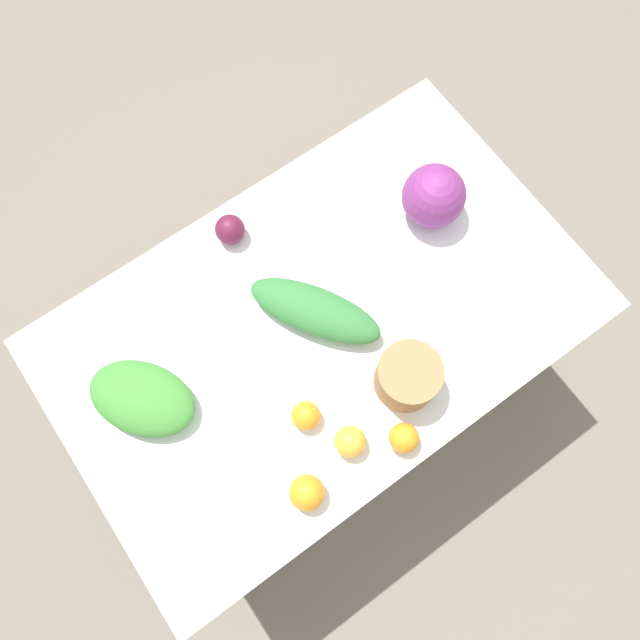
% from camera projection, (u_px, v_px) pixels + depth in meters
% --- Properties ---
extents(ground_plane, '(8.00, 8.00, 0.00)m').
position_uv_depth(ground_plane, '(320.00, 381.00, 2.21)').
color(ground_plane, '#70665B').
extents(dining_table, '(1.31, 0.81, 0.71)m').
position_uv_depth(dining_table, '(320.00, 333.00, 1.62)').
color(dining_table, silver).
rests_on(dining_table, ground_plane).
extents(cabbage_purple, '(0.16, 0.16, 0.16)m').
position_uv_depth(cabbage_purple, '(434.00, 196.00, 1.54)').
color(cabbage_purple, '#7A2D75').
rests_on(cabbage_purple, dining_table).
extents(paper_bag, '(0.15, 0.15, 0.12)m').
position_uv_depth(paper_bag, '(408.00, 377.00, 1.42)').
color(paper_bag, '#997047').
rests_on(paper_bag, dining_table).
extents(greens_bunch_scallion, '(0.28, 0.34, 0.08)m').
position_uv_depth(greens_bunch_scallion, '(314.00, 311.00, 1.49)').
color(greens_bunch_scallion, '#337538').
rests_on(greens_bunch_scallion, dining_table).
extents(greens_bunch_dandelion, '(0.28, 0.30, 0.08)m').
position_uv_depth(greens_bunch_dandelion, '(142.00, 398.00, 1.43)').
color(greens_bunch_dandelion, '#3D8433').
rests_on(greens_bunch_dandelion, dining_table).
extents(beet_root, '(0.08, 0.08, 0.08)m').
position_uv_depth(beet_root, '(230.00, 230.00, 1.56)').
color(beet_root, '#5B1933').
rests_on(beet_root, dining_table).
extents(orange_0, '(0.07, 0.07, 0.07)m').
position_uv_depth(orange_0, '(404.00, 438.00, 1.41)').
color(orange_0, orange).
rests_on(orange_0, dining_table).
extents(orange_1, '(0.07, 0.07, 0.07)m').
position_uv_depth(orange_1, '(350.00, 442.00, 1.40)').
color(orange_1, '#F9A833').
rests_on(orange_1, dining_table).
extents(orange_2, '(0.08, 0.08, 0.08)m').
position_uv_depth(orange_2, '(307.00, 493.00, 1.37)').
color(orange_2, orange).
rests_on(orange_2, dining_table).
extents(orange_3, '(0.07, 0.07, 0.07)m').
position_uv_depth(orange_3, '(306.00, 416.00, 1.42)').
color(orange_3, orange).
rests_on(orange_3, dining_table).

